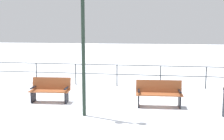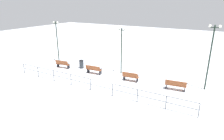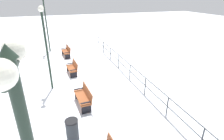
{
  "view_description": "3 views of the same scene",
  "coord_description": "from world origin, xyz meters",
  "px_view_note": "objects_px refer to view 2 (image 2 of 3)",
  "views": [
    {
      "loc": [
        9.83,
        1.98,
        2.74
      ],
      "look_at": [
        -1.02,
        0.15,
        1.11
      ],
      "focal_mm": 45.31,
      "sensor_mm": 36.0,
      "label": 1
    },
    {
      "loc": [
        -15.24,
        -8.79,
        6.85
      ],
      "look_at": [
        -0.84,
        -0.58,
        1.1
      ],
      "focal_mm": 31.5,
      "sensor_mm": 36.0,
      "label": 2
    },
    {
      "loc": [
        1.1,
        9.69,
        5.16
      ],
      "look_at": [
        -1.98,
        0.51,
        1.03
      ],
      "focal_mm": 28.91,
      "sensor_mm": 36.0,
      "label": 3
    }
  ],
  "objects_px": {
    "bench_third": "(94,69)",
    "lamppost_near": "(211,50)",
    "bench_fourth": "(63,64)",
    "lamppost_far": "(57,36)",
    "trash_bin": "(81,64)",
    "lamppost_middle": "(122,42)",
    "bench_nearest": "(176,85)",
    "bench_second": "(130,77)"
  },
  "relations": [
    {
      "from": "bench_third",
      "to": "lamppost_near",
      "type": "xyz_separation_m",
      "value": [
        1.47,
        -10.09,
        2.9
      ]
    },
    {
      "from": "bench_third",
      "to": "bench_fourth",
      "type": "bearing_deg",
      "value": 88.07
    },
    {
      "from": "lamppost_far",
      "to": "trash_bin",
      "type": "relative_size",
      "value": 5.28
    },
    {
      "from": "bench_third",
      "to": "lamppost_middle",
      "type": "distance_m",
      "value": 3.88
    },
    {
      "from": "bench_nearest",
      "to": "lamppost_far",
      "type": "distance_m",
      "value": 14.46
    },
    {
      "from": "bench_second",
      "to": "lamppost_near",
      "type": "bearing_deg",
      "value": -81.38
    },
    {
      "from": "bench_second",
      "to": "lamppost_middle",
      "type": "xyz_separation_m",
      "value": [
        1.43,
        1.69,
        2.75
      ]
    },
    {
      "from": "bench_nearest",
      "to": "lamppost_near",
      "type": "distance_m",
      "value": 3.83
    },
    {
      "from": "bench_fourth",
      "to": "trash_bin",
      "type": "bearing_deg",
      "value": -66.65
    },
    {
      "from": "bench_fourth",
      "to": "trash_bin",
      "type": "height_order",
      "value": "trash_bin"
    },
    {
      "from": "bench_third",
      "to": "trash_bin",
      "type": "xyz_separation_m",
      "value": [
        0.84,
        2.2,
        -0.01
      ]
    },
    {
      "from": "lamppost_near",
      "to": "lamppost_middle",
      "type": "relative_size",
      "value": 1.15
    },
    {
      "from": "lamppost_middle",
      "to": "bench_fourth",
      "type": "bearing_deg",
      "value": 104.54
    },
    {
      "from": "bench_nearest",
      "to": "trash_bin",
      "type": "bearing_deg",
      "value": 79.76
    },
    {
      "from": "lamppost_far",
      "to": "lamppost_near",
      "type": "bearing_deg",
      "value": -90.0
    },
    {
      "from": "bench_nearest",
      "to": "trash_bin",
      "type": "xyz_separation_m",
      "value": [
        0.76,
        10.22,
        -0.01
      ]
    },
    {
      "from": "bench_third",
      "to": "lamppost_far",
      "type": "xyz_separation_m",
      "value": [
        1.47,
        6.14,
        2.6
      ]
    },
    {
      "from": "bench_second",
      "to": "bench_fourth",
      "type": "height_order",
      "value": "bench_second"
    },
    {
      "from": "bench_nearest",
      "to": "bench_second",
      "type": "xyz_separation_m",
      "value": [
        -0.03,
        4.01,
        -0.01
      ]
    },
    {
      "from": "bench_nearest",
      "to": "bench_fourth",
      "type": "height_order",
      "value": "bench_nearest"
    },
    {
      "from": "bench_fourth",
      "to": "lamppost_near",
      "type": "xyz_separation_m",
      "value": [
        1.64,
        -14.1,
        2.91
      ]
    },
    {
      "from": "bench_second",
      "to": "bench_fourth",
      "type": "distance_m",
      "value": 8.02
    },
    {
      "from": "lamppost_near",
      "to": "bench_third",
      "type": "bearing_deg",
      "value": 98.31
    },
    {
      "from": "bench_fourth",
      "to": "bench_nearest",
      "type": "bearing_deg",
      "value": -94.63
    },
    {
      "from": "lamppost_near",
      "to": "lamppost_far",
      "type": "relative_size",
      "value": 1.1
    },
    {
      "from": "bench_nearest",
      "to": "lamppost_near",
      "type": "bearing_deg",
      "value": -62.01
    },
    {
      "from": "lamppost_middle",
      "to": "lamppost_far",
      "type": "relative_size",
      "value": 0.96
    },
    {
      "from": "bench_third",
      "to": "lamppost_far",
      "type": "relative_size",
      "value": 0.34
    },
    {
      "from": "trash_bin",
      "to": "lamppost_near",
      "type": "bearing_deg",
      "value": -87.05
    },
    {
      "from": "bench_third",
      "to": "trash_bin",
      "type": "relative_size",
      "value": 1.82
    },
    {
      "from": "bench_fourth",
      "to": "lamppost_far",
      "type": "xyz_separation_m",
      "value": [
        1.64,
        2.13,
        2.61
      ]
    },
    {
      "from": "lamppost_near",
      "to": "bench_second",
      "type": "bearing_deg",
      "value": 103.2
    },
    {
      "from": "lamppost_near",
      "to": "lamppost_middle",
      "type": "distance_m",
      "value": 7.77
    },
    {
      "from": "bench_second",
      "to": "bench_fourth",
      "type": "xyz_separation_m",
      "value": [
        -0.21,
        8.01,
        0.01
      ]
    },
    {
      "from": "bench_second",
      "to": "lamppost_near",
      "type": "xyz_separation_m",
      "value": [
        1.43,
        -6.08,
        2.92
      ]
    },
    {
      "from": "bench_nearest",
      "to": "bench_second",
      "type": "bearing_deg",
      "value": 84.47
    },
    {
      "from": "bench_second",
      "to": "trash_bin",
      "type": "xyz_separation_m",
      "value": [
        0.79,
        6.21,
        0.0
      ]
    },
    {
      "from": "lamppost_near",
      "to": "lamppost_far",
      "type": "distance_m",
      "value": 16.23
    },
    {
      "from": "bench_second",
      "to": "lamppost_near",
      "type": "height_order",
      "value": "lamppost_near"
    },
    {
      "from": "bench_nearest",
      "to": "lamppost_middle",
      "type": "bearing_deg",
      "value": 70.27
    },
    {
      "from": "bench_fourth",
      "to": "lamppost_middle",
      "type": "height_order",
      "value": "lamppost_middle"
    },
    {
      "from": "bench_fourth",
      "to": "trash_bin",
      "type": "xyz_separation_m",
      "value": [
        1.01,
        -1.8,
        -0.01
      ]
    }
  ]
}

